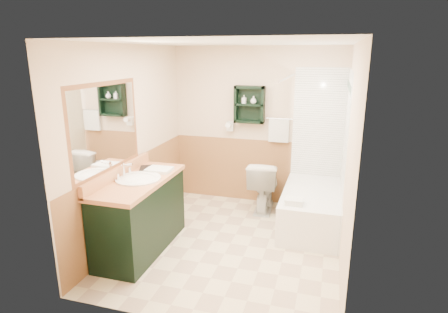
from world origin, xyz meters
TOP-DOWN VIEW (x-y plane):
  - floor at (0.00, 0.00)m, footprint 3.00×3.00m
  - back_wall at (0.00, 1.52)m, footprint 2.60×0.04m
  - left_wall at (-1.32, 0.00)m, footprint 0.04×3.00m
  - right_wall at (1.32, 0.00)m, footprint 0.04×3.00m
  - ceiling at (0.00, 0.00)m, footprint 2.60×3.00m
  - wainscot_left at (-1.29, 0.00)m, footprint 2.98×2.98m
  - wainscot_back at (0.00, 1.49)m, footprint 2.58×2.58m
  - mirror_frame at (-1.27, -0.55)m, footprint 1.30×1.30m
  - mirror_glass at (-1.27, -0.55)m, footprint 1.20×1.20m
  - tile_right at (1.28, 0.75)m, footprint 1.50×1.50m
  - tile_back at (1.03, 1.48)m, footprint 0.95×0.95m
  - tile_accent at (1.27, 0.75)m, footprint 1.50×1.50m
  - wall_shelf at (-0.10, 1.41)m, footprint 0.45×0.15m
  - hair_dryer at (-0.40, 1.43)m, footprint 0.10×0.24m
  - towel_bar at (0.35, 1.45)m, footprint 0.40×0.06m
  - curtain_rod at (0.53, 0.75)m, footprint 0.03×1.60m
  - shower_curtain at (0.53, 0.92)m, footprint 1.05×1.05m
  - vanity at (-0.99, -0.41)m, footprint 0.59×1.40m
  - bathtub at (0.93, 0.81)m, footprint 0.77×1.50m
  - toilet at (0.19, 1.18)m, footprint 0.47×0.79m
  - counter_towel at (-0.89, -0.07)m, footprint 0.30×0.24m
  - vanity_book at (-1.16, -0.07)m, footprint 0.18×0.09m
  - tub_towel at (0.73, 0.26)m, footprint 0.21×0.18m
  - soap_bottle_a at (-0.18, 1.40)m, footprint 0.06×0.13m
  - soap_bottle_b at (-0.04, 1.40)m, footprint 0.13×0.14m

SIDE VIEW (x-z plane):
  - floor at x=0.00m, z-range 0.00..0.00m
  - bathtub at x=0.93m, z-range 0.00..0.51m
  - toilet at x=0.19m, z-range 0.00..0.75m
  - vanity at x=-0.99m, z-range 0.00..0.89m
  - wainscot_left at x=-1.29m, z-range 0.00..1.00m
  - wainscot_back at x=0.00m, z-range 0.00..1.00m
  - tub_towel at x=0.73m, z-range 0.51..0.58m
  - counter_towel at x=-0.89m, z-range 0.89..0.93m
  - vanity_book at x=-1.16m, z-range 0.89..1.13m
  - tile_right at x=1.28m, z-range 0.00..2.10m
  - tile_back at x=1.03m, z-range 0.00..2.10m
  - shower_curtain at x=0.53m, z-range 0.30..2.00m
  - back_wall at x=0.00m, z-range 0.00..2.40m
  - left_wall at x=-1.32m, z-range 0.00..2.40m
  - right_wall at x=1.32m, z-range 0.00..2.40m
  - hair_dryer at x=-0.40m, z-range 1.11..1.29m
  - towel_bar at x=0.35m, z-range 1.15..1.55m
  - mirror_frame at x=-1.27m, z-range 1.00..2.00m
  - mirror_glass at x=-1.27m, z-range 1.05..1.95m
  - wall_shelf at x=-0.10m, z-range 1.27..1.83m
  - soap_bottle_a at x=-0.18m, z-range 1.56..1.62m
  - soap_bottle_b at x=-0.04m, z-range 1.56..1.65m
  - tile_accent at x=1.27m, z-range 1.85..1.95m
  - curtain_rod at x=0.53m, z-range 1.98..2.02m
  - ceiling at x=0.00m, z-range 2.40..2.44m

